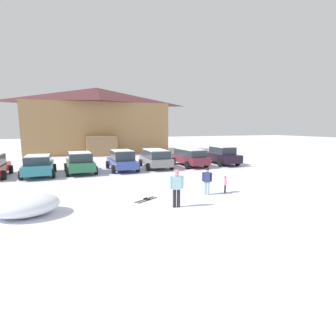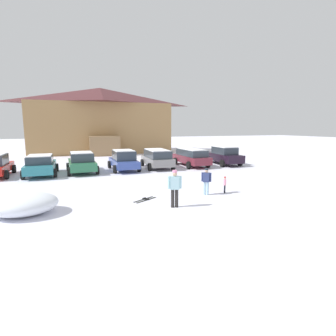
{
  "view_description": "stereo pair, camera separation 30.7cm",
  "coord_description": "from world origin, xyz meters",
  "px_view_note": "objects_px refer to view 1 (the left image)",
  "views": [
    {
      "loc": [
        -5.4,
        -7.95,
        3.53
      ],
      "look_at": [
        0.36,
        6.36,
        1.1
      ],
      "focal_mm": 28.0,
      "sensor_mm": 36.0,
      "label": 1
    },
    {
      "loc": [
        -5.11,
        -8.06,
        3.53
      ],
      "look_at": [
        0.36,
        6.36,
        1.1
      ],
      "focal_mm": 28.0,
      "sensor_mm": 36.0,
      "label": 2
    }
  ],
  "objects_px": {
    "parked_maroon_van": "(189,157)",
    "skier_child_in_pink_snowsuit": "(225,184)",
    "skier_teen_in_navy_coat": "(207,180)",
    "plowed_snow_pile": "(24,205)",
    "skier_adult_in_blue_parka": "(177,186)",
    "parked_green_coupe": "(80,162)",
    "pair_of_skis": "(146,200)",
    "parked_blue_hatchback": "(122,160)",
    "ski_lodge": "(98,120)",
    "parked_grey_wagon": "(156,158)",
    "parked_teal_hatchback": "(39,165)",
    "parked_black_sedan": "(221,155)"
  },
  "relations": [
    {
      "from": "parked_teal_hatchback",
      "to": "plowed_snow_pile",
      "type": "relative_size",
      "value": 1.66
    },
    {
      "from": "ski_lodge",
      "to": "parked_maroon_van",
      "type": "bearing_deg",
      "value": -70.28
    },
    {
      "from": "parked_green_coupe",
      "to": "parked_grey_wagon",
      "type": "relative_size",
      "value": 0.96
    },
    {
      "from": "skier_child_in_pink_snowsuit",
      "to": "skier_teen_in_navy_coat",
      "type": "relative_size",
      "value": 0.63
    },
    {
      "from": "parked_teal_hatchback",
      "to": "skier_adult_in_blue_parka",
      "type": "relative_size",
      "value": 2.64
    },
    {
      "from": "parked_green_coupe",
      "to": "pair_of_skis",
      "type": "relative_size",
      "value": 3.28
    },
    {
      "from": "pair_of_skis",
      "to": "parked_maroon_van",
      "type": "bearing_deg",
      "value": 53.21
    },
    {
      "from": "parked_maroon_van",
      "to": "parked_green_coupe",
      "type": "bearing_deg",
      "value": -179.25
    },
    {
      "from": "plowed_snow_pile",
      "to": "parked_teal_hatchback",
      "type": "bearing_deg",
      "value": 90.87
    },
    {
      "from": "parked_maroon_van",
      "to": "skier_child_in_pink_snowsuit",
      "type": "distance_m",
      "value": 9.91
    },
    {
      "from": "parked_blue_hatchback",
      "to": "ski_lodge",
      "type": "bearing_deg",
      "value": 89.12
    },
    {
      "from": "parked_blue_hatchback",
      "to": "skier_teen_in_navy_coat",
      "type": "relative_size",
      "value": 3.06
    },
    {
      "from": "skier_adult_in_blue_parka",
      "to": "pair_of_skis",
      "type": "xyz_separation_m",
      "value": [
        -0.9,
        1.6,
        -0.92
      ]
    },
    {
      "from": "skier_adult_in_blue_parka",
      "to": "parked_green_coupe",
      "type": "bearing_deg",
      "value": 107.32
    },
    {
      "from": "parked_grey_wagon",
      "to": "parked_maroon_van",
      "type": "xyz_separation_m",
      "value": [
        3.26,
        0.01,
        -0.02
      ]
    },
    {
      "from": "parked_blue_hatchback",
      "to": "skier_child_in_pink_snowsuit",
      "type": "relative_size",
      "value": 4.83
    },
    {
      "from": "skier_teen_in_navy_coat",
      "to": "plowed_snow_pile",
      "type": "relative_size",
      "value": 0.53
    },
    {
      "from": "parked_grey_wagon",
      "to": "pair_of_skis",
      "type": "height_order",
      "value": "parked_grey_wagon"
    },
    {
      "from": "plowed_snow_pile",
      "to": "parked_maroon_van",
      "type": "bearing_deg",
      "value": 38.52
    },
    {
      "from": "ski_lodge",
      "to": "parked_green_coupe",
      "type": "height_order",
      "value": "ski_lodge"
    },
    {
      "from": "skier_child_in_pink_snowsuit",
      "to": "skier_adult_in_blue_parka",
      "type": "height_order",
      "value": "skier_adult_in_blue_parka"
    },
    {
      "from": "pair_of_skis",
      "to": "ski_lodge",
      "type": "bearing_deg",
      "value": 87.67
    },
    {
      "from": "ski_lodge",
      "to": "parked_grey_wagon",
      "type": "distance_m",
      "value": 17.17
    },
    {
      "from": "skier_teen_in_navy_coat",
      "to": "ski_lodge",
      "type": "bearing_deg",
      "value": 94.81
    },
    {
      "from": "parked_green_coupe",
      "to": "skier_child_in_pink_snowsuit",
      "type": "xyz_separation_m",
      "value": [
        6.86,
        -9.44,
        -0.31
      ]
    },
    {
      "from": "skier_adult_in_blue_parka",
      "to": "parked_teal_hatchback",
      "type": "bearing_deg",
      "value": 120.46
    },
    {
      "from": "parked_teal_hatchback",
      "to": "parked_green_coupe",
      "type": "relative_size",
      "value": 1.04
    },
    {
      "from": "parked_green_coupe",
      "to": "parked_black_sedan",
      "type": "bearing_deg",
      "value": 0.02
    },
    {
      "from": "parked_grey_wagon",
      "to": "skier_teen_in_navy_coat",
      "type": "height_order",
      "value": "parked_grey_wagon"
    },
    {
      "from": "parked_black_sedan",
      "to": "pair_of_skis",
      "type": "bearing_deg",
      "value": -138.21
    },
    {
      "from": "parked_teal_hatchback",
      "to": "skier_teen_in_navy_coat",
      "type": "relative_size",
      "value": 3.13
    },
    {
      "from": "skier_child_in_pink_snowsuit",
      "to": "parked_grey_wagon",
      "type": "bearing_deg",
      "value": 93.89
    },
    {
      "from": "parked_teal_hatchback",
      "to": "skier_adult_in_blue_parka",
      "type": "bearing_deg",
      "value": -59.54
    },
    {
      "from": "skier_child_in_pink_snowsuit",
      "to": "pair_of_skis",
      "type": "xyz_separation_m",
      "value": [
        -4.38,
        0.21,
        -0.48
      ]
    },
    {
      "from": "parked_green_coupe",
      "to": "parked_maroon_van",
      "type": "height_order",
      "value": "parked_green_coupe"
    },
    {
      "from": "ski_lodge",
      "to": "skier_adult_in_blue_parka",
      "type": "xyz_separation_m",
      "value": [
        -0.15,
        -27.52,
        -3.5
      ]
    },
    {
      "from": "skier_child_in_pink_snowsuit",
      "to": "skier_teen_in_navy_coat",
      "type": "height_order",
      "value": "skier_teen_in_navy_coat"
    },
    {
      "from": "parked_grey_wagon",
      "to": "skier_teen_in_navy_coat",
      "type": "bearing_deg",
      "value": -92.89
    },
    {
      "from": "pair_of_skis",
      "to": "plowed_snow_pile",
      "type": "relative_size",
      "value": 0.49
    },
    {
      "from": "skier_child_in_pink_snowsuit",
      "to": "parked_maroon_van",
      "type": "bearing_deg",
      "value": 74.75
    },
    {
      "from": "parked_green_coupe",
      "to": "skier_teen_in_navy_coat",
      "type": "height_order",
      "value": "parked_green_coupe"
    },
    {
      "from": "parked_green_coupe",
      "to": "skier_child_in_pink_snowsuit",
      "type": "relative_size",
      "value": 4.73
    },
    {
      "from": "ski_lodge",
      "to": "skier_teen_in_navy_coat",
      "type": "xyz_separation_m",
      "value": [
        2.2,
        -26.12,
        -3.65
      ]
    },
    {
      "from": "skier_adult_in_blue_parka",
      "to": "pair_of_skis",
      "type": "relative_size",
      "value": 1.29
    },
    {
      "from": "parked_blue_hatchback",
      "to": "skier_child_in_pink_snowsuit",
      "type": "distance_m",
      "value": 10.1
    },
    {
      "from": "parked_grey_wagon",
      "to": "skier_child_in_pink_snowsuit",
      "type": "height_order",
      "value": "parked_grey_wagon"
    },
    {
      "from": "parked_black_sedan",
      "to": "plowed_snow_pile",
      "type": "relative_size",
      "value": 1.78
    },
    {
      "from": "skier_child_in_pink_snowsuit",
      "to": "pair_of_skis",
      "type": "distance_m",
      "value": 4.42
    },
    {
      "from": "ski_lodge",
      "to": "skier_teen_in_navy_coat",
      "type": "relative_size",
      "value": 13.45
    },
    {
      "from": "skier_adult_in_blue_parka",
      "to": "parked_maroon_van",
      "type": "bearing_deg",
      "value": 60.91
    }
  ]
}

